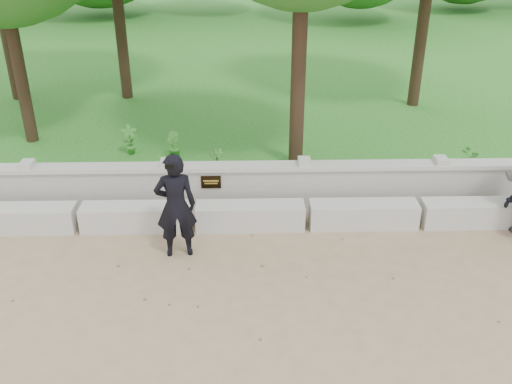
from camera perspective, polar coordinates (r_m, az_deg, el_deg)
ground at (r=8.60m, az=-7.17°, el=-9.98°), size 80.00×80.00×0.00m
lawn at (r=21.45m, az=-3.83°, el=13.36°), size 40.00×22.00×0.25m
concrete_bench at (r=10.06m, az=-6.30°, el=-2.45°), size 11.90×0.45×0.45m
parapet_wall at (r=10.57m, az=-6.08°, el=0.54°), size 12.50×0.35×0.90m
man_main at (r=9.04m, az=-8.04°, el=-1.36°), size 0.70×0.63×1.78m
shrub_a at (r=12.62m, az=-12.49°, el=5.13°), size 0.42×0.36×0.67m
shrub_b at (r=12.23m, az=-8.26°, el=4.60°), size 0.41×0.41×0.59m
shrub_c at (r=12.02m, az=20.93°, el=2.61°), size 0.69×0.67×0.59m
shrub_d at (r=11.40m, az=-3.97°, el=3.01°), size 0.41×0.41×0.55m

